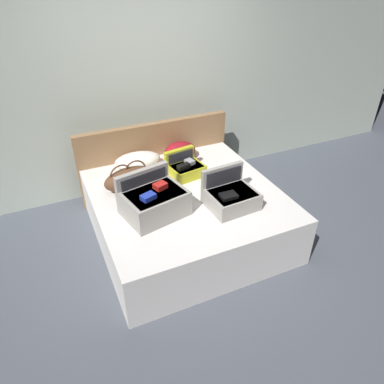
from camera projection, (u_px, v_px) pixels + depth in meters
The scene contains 10 objects.
ground_plane at pixel (203, 257), 3.58m from camera, with size 12.00×12.00×0.00m, color #4C515B.
back_wall at pixel (142, 83), 4.13m from camera, with size 8.00×0.10×2.60m, color #B7C1B2.
bed at pixel (187, 214), 3.74m from camera, with size 1.81×1.81×0.52m, color silver.
headboard at pixel (155, 159), 4.35m from camera, with size 1.84×0.08×0.92m, color olive.
hard_case_large at pixel (154, 201), 3.24m from camera, with size 0.62×0.54×0.38m.
hard_case_medium at pixel (231, 196), 3.37m from camera, with size 0.46×0.42×0.35m.
hard_case_small at pixel (185, 168), 3.87m from camera, with size 0.40×0.36×0.26m.
duffel_bag at pixel (129, 178), 3.62m from camera, with size 0.55×0.32×0.30m.
pillow_near_headboard at pixel (180, 151), 4.18m from camera, with size 0.37×0.29×0.20m, color maroon.
pillow_center_head at pixel (138, 161), 4.01m from camera, with size 0.52×0.30×0.17m, color white.
Camera 1 is at (-1.19, -2.36, 2.51)m, focal length 33.56 mm.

